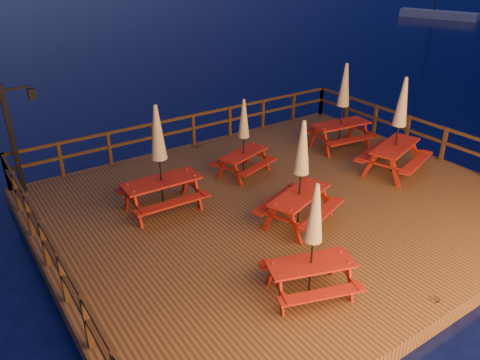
{
  "coord_description": "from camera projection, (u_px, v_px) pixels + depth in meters",
  "views": [
    {
      "loc": [
        -7.04,
        -8.31,
        6.49
      ],
      "look_at": [
        -0.98,
        0.6,
        1.09
      ],
      "focal_mm": 35.0,
      "sensor_mm": 36.0,
      "label": 1
    }
  ],
  "objects": [
    {
      "name": "ground",
      "position": [
        283.0,
        215.0,
        12.59
      ],
      "size": [
        500.0,
        500.0,
        0.0
      ],
      "primitive_type": "plane",
      "color": "#050732",
      "rests_on": "ground"
    },
    {
      "name": "deck",
      "position": [
        283.0,
        209.0,
        12.5
      ],
      "size": [
        12.0,
        10.0,
        0.4
      ],
      "primitive_type": "cube",
      "color": "#482617",
      "rests_on": "ground"
    },
    {
      "name": "deck_piles",
      "position": [
        282.0,
        225.0,
        12.73
      ],
      "size": [
        11.44,
        9.44,
        1.4
      ],
      "color": "#391C12",
      "rests_on": "ground"
    },
    {
      "name": "railing",
      "position": [
        245.0,
        154.0,
        13.38
      ],
      "size": [
        11.8,
        9.75,
        1.1
      ],
      "color": "#391C12",
      "rests_on": "deck"
    },
    {
      "name": "lamp_post",
      "position": [
        17.0,
        129.0,
        12.26
      ],
      "size": [
        0.85,
        0.18,
        3.0
      ],
      "color": "black",
      "rests_on": "deck"
    },
    {
      "name": "sailboat",
      "position": [
        438.0,
        15.0,
        46.58
      ],
      "size": [
        3.47,
        7.53,
        11.13
      ],
      "rotation": [
        0.0,
        0.0,
        0.3
      ],
      "color": "silver",
      "rests_on": "ground"
    },
    {
      "name": "picnic_table_0",
      "position": [
        301.0,
        172.0,
        10.89
      ],
      "size": [
        2.25,
        2.05,
        2.64
      ],
      "rotation": [
        0.0,
        0.0,
        0.35
      ],
      "color": "maroon",
      "rests_on": "deck"
    },
    {
      "name": "picnic_table_1",
      "position": [
        313.0,
        240.0,
        8.61
      ],
      "size": [
        2.03,
        1.84,
        2.4
      ],
      "rotation": [
        0.0,
        0.0,
        -0.33
      ],
      "color": "maroon",
      "rests_on": "deck"
    },
    {
      "name": "picnic_table_2",
      "position": [
        160.0,
        158.0,
        11.43
      ],
      "size": [
        2.0,
        1.67,
        2.8
      ],
      "rotation": [
        0.0,
        0.0,
        -0.03
      ],
      "color": "maroon",
      "rests_on": "deck"
    },
    {
      "name": "picnic_table_3",
      "position": [
        244.0,
        136.0,
        13.42
      ],
      "size": [
        1.93,
        1.75,
        2.3
      ],
      "rotation": [
        0.0,
        0.0,
        0.31
      ],
      "color": "maroon",
      "rests_on": "deck"
    },
    {
      "name": "picnic_table_4",
      "position": [
        399.0,
        125.0,
        13.42
      ],
      "size": [
        2.43,
        2.2,
        2.88
      ],
      "rotation": [
        0.0,
        0.0,
        0.32
      ],
      "color": "maroon",
      "rests_on": "deck"
    },
    {
      "name": "picnic_table_5",
      "position": [
        343.0,
        105.0,
        15.18
      ],
      "size": [
        2.16,
        1.85,
        2.82
      ],
      "rotation": [
        0.0,
        0.0,
        -0.12
      ],
      "color": "maroon",
      "rests_on": "deck"
    }
  ]
}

